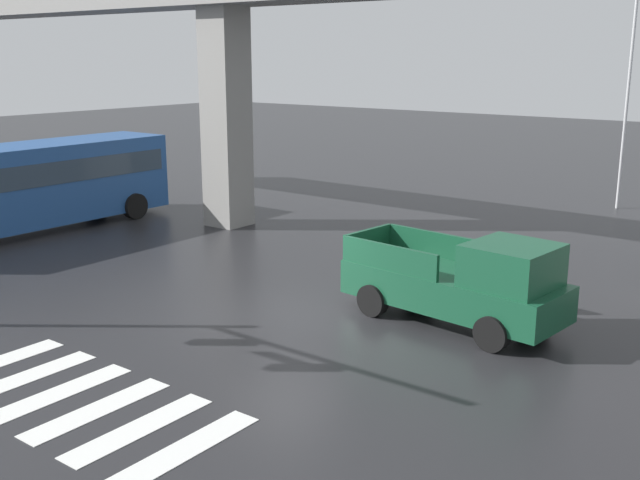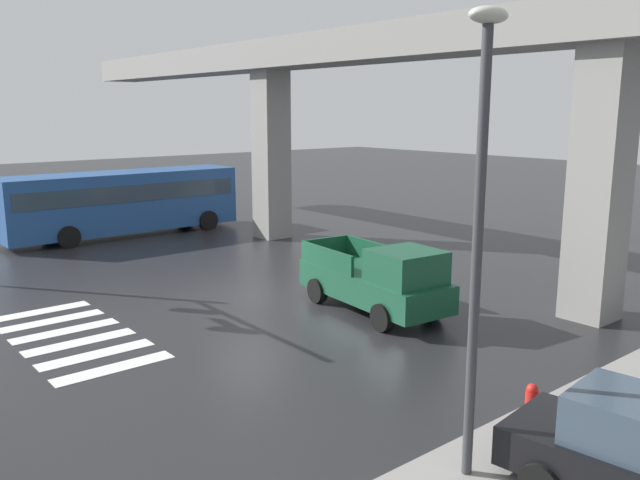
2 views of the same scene
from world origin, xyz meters
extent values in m
plane|color=#232326|center=(0.00, 0.00, 0.00)|extent=(120.00, 120.00, 0.00)
cube|color=silver|center=(-1.65, -5.57, 0.01)|extent=(0.55, 2.80, 0.01)
cube|color=silver|center=(-0.55, -5.57, 0.01)|extent=(0.55, 2.80, 0.01)
cube|color=silver|center=(0.55, -5.57, 0.01)|extent=(0.55, 2.80, 0.01)
cube|color=silver|center=(1.65, -5.57, 0.01)|extent=(0.55, 2.80, 0.01)
cube|color=silver|center=(2.75, -5.57, 0.01)|extent=(0.55, 2.80, 0.01)
cube|color=gray|center=(-7.77, 6.35, 3.78)|extent=(1.30, 1.30, 7.55)
cube|color=#14472D|center=(3.35, 2.08, 0.78)|extent=(5.27, 2.42, 0.80)
cube|color=#14472D|center=(4.79, 1.93, 1.63)|extent=(1.87, 1.91, 0.90)
cube|color=#3F5160|center=(5.25, 1.88, 1.63)|extent=(0.27, 1.67, 0.77)
cube|color=#14472D|center=(2.29, 3.06, 1.48)|extent=(2.65, 0.37, 0.60)
cube|color=#14472D|center=(2.11, 1.33, 1.48)|extent=(2.65, 0.37, 0.60)
cube|color=#14472D|center=(0.86, 2.33, 1.48)|extent=(0.28, 1.75, 0.60)
cylinder|color=black|center=(5.01, 2.81, 0.38)|extent=(0.78, 0.36, 0.76)
cylinder|color=black|center=(4.82, 1.01, 0.38)|extent=(0.78, 0.36, 0.76)
cylinder|color=black|center=(1.87, 3.14, 0.38)|extent=(0.78, 0.36, 0.76)
cylinder|color=black|center=(1.68, 1.34, 0.38)|extent=(0.78, 0.36, 0.76)
cube|color=#234C8C|center=(-12.52, 1.18, 1.64)|extent=(2.56, 10.81, 2.70)
cube|color=#2D3D4C|center=(-12.52, 1.18, 2.11)|extent=(2.60, 10.27, 0.76)
cube|color=#2D3D4C|center=(-12.49, 6.54, 1.98)|extent=(2.25, 0.09, 1.49)
cylinder|color=black|center=(-13.72, 4.97, 0.48)|extent=(0.36, 0.96, 0.96)
cylinder|color=black|center=(-11.27, 4.95, 0.48)|extent=(0.36, 0.96, 0.96)
cylinder|color=silver|center=(2.48, 17.86, 4.75)|extent=(0.12, 0.12, 9.51)
camera|label=1|loc=(10.76, -12.68, 5.95)|focal=42.08mm
camera|label=2|loc=(16.62, -10.86, 5.84)|focal=36.60mm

